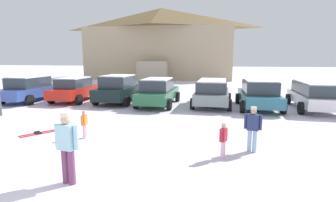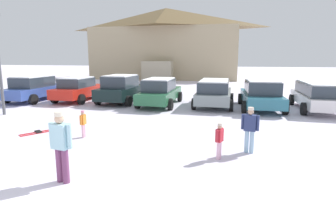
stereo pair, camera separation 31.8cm
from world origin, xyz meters
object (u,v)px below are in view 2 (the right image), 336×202
Objects in this scene: skier_child_in_red_jacket at (219,139)px; skier_teen_in_navy_coat at (250,127)px; parked_white_suv at (318,95)px; ski_lodge at (166,43)px; skier_adult_in_blue_parka at (61,143)px; parked_blue_hatchback at (35,88)px; parked_red_sedan at (78,89)px; parked_black_sedan at (121,89)px; parked_grey_wagon at (214,92)px; pair_of_skis at (39,132)px; parked_teal_hatchback at (261,94)px; parked_green_coupe at (160,92)px; skier_child_in_orange_jacket at (83,122)px.

skier_child_in_red_jacket is 1.13m from skier_teen_in_navy_coat.
skier_teen_in_navy_coat is at bearing -119.29° from parked_white_suv.
ski_lodge is 11.80× the size of skier_adult_in_blue_parka.
parked_red_sedan is at bearing 9.67° from parked_blue_hatchback.
skier_adult_in_blue_parka is 5.24m from skier_teen_in_navy_coat.
skier_teen_in_navy_coat is (0.88, 0.68, 0.20)m from skier_child_in_red_jacket.
parked_black_sedan is (5.96, 0.46, 0.05)m from parked_blue_hatchback.
skier_adult_in_blue_parka is (-3.50, -2.19, 0.35)m from skier_child_in_red_jacket.
parked_grey_wagon reaches higher than pair_of_skis.
ski_lodge is at bearing 98.14° from skier_adult_in_blue_parka.
parked_white_suv is (5.51, -0.09, -0.01)m from parked_grey_wagon.
pair_of_skis is (1.11, -27.59, -4.76)m from ski_lodge.
ski_lodge is 4.64× the size of parked_grey_wagon.
parked_teal_hatchback is at bearing 60.94° from skier_adult_in_blue_parka.
skier_teen_in_navy_coat is at bearing -57.85° from parked_green_coupe.
parked_blue_hatchback reaches higher than parked_red_sedan.
parked_teal_hatchback reaches higher than parked_green_coupe.
parked_black_sedan is 7.46m from skier_child_in_orange_jacket.
skier_teen_in_navy_coat reaches higher than pair_of_skis.
parked_grey_wagon reaches higher than skier_child_in_red_jacket.
parked_red_sedan is 3.05m from parked_black_sedan.
parked_teal_hatchback reaches higher than parked_red_sedan.
parked_black_sedan is at bearing 4.46° from parked_blue_hatchback.
parked_red_sedan is 0.99× the size of parked_black_sedan.
parked_red_sedan is 5.69m from parked_green_coupe.
ski_lodge is 24.75m from parked_white_suv.
skier_child_in_red_jacket is at bearing -32.70° from parked_blue_hatchback.
parked_green_coupe is at bearing 64.98° from pair_of_skis.
parked_teal_hatchback reaches higher than parked_grey_wagon.
parked_black_sedan is at bearing 178.87° from parked_white_suv.
parked_green_coupe reaches higher than parked_grey_wagon.
parked_red_sedan is 4.24× the size of skier_child_in_orange_jacket.
pair_of_skis is (-7.70, 0.54, -0.77)m from skier_teen_in_navy_coat.
skier_teen_in_navy_coat is at bearing -3.54° from skier_child_in_orange_jacket.
parked_teal_hatchback is 11.59m from skier_adult_in_blue_parka.
skier_adult_in_blue_parka is (-5.63, -10.13, 0.12)m from parked_teal_hatchback.
skier_teen_in_navy_coat is at bearing -72.60° from ski_lodge.
parked_white_suv is 3.42× the size of skier_teen_in_navy_coat.
skier_child_in_orange_jacket is (-9.87, -7.08, -0.29)m from parked_white_suv.
skier_adult_in_blue_parka is (-8.55, -10.30, 0.10)m from parked_white_suv.
parked_black_sedan is at bearing 171.47° from parked_green_coupe.
parked_blue_hatchback is 4.52× the size of skier_child_in_red_jacket.
pair_of_skis is (-2.00, 0.19, -0.54)m from skier_child_in_orange_jacket.
skier_child_in_red_jacket is (-2.13, -7.94, -0.23)m from parked_teal_hatchback.
skier_adult_in_blue_parka reaches higher than skier_child_in_orange_jacket.
parked_grey_wagon is 5.51m from parked_white_suv.
parked_blue_hatchback is 8.63m from pair_of_skis.
parked_black_sedan reaches higher than parked_blue_hatchback.
ski_lodge is at bearing 101.52° from parked_green_coupe.
skier_teen_in_navy_coat is (4.38, 2.88, -0.15)m from skier_adult_in_blue_parka.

